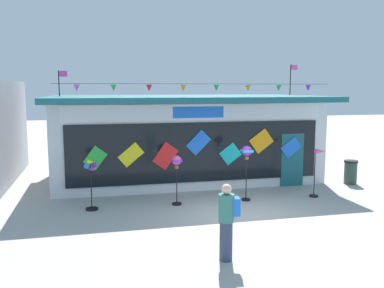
# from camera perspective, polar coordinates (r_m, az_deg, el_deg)

# --- Properties ---
(ground_plane) EXTENTS (80.00, 80.00, 0.00)m
(ground_plane) POSITION_cam_1_polar(r_m,az_deg,el_deg) (12.53, 6.81, -9.59)
(ground_plane) COLOR #ADAAA5
(kite_shop_building) EXTENTS (10.59, 6.38, 4.71)m
(kite_shop_building) POSITION_cam_1_polar(r_m,az_deg,el_deg) (17.46, -1.28, 1.10)
(kite_shop_building) COLOR silver
(kite_shop_building) RESTS_ON ground_plane
(wind_spinner_far_left) EXTENTS (0.39, 0.38, 1.58)m
(wind_spinner_far_left) POSITION_cam_1_polar(r_m,az_deg,el_deg) (13.07, -13.56, -4.73)
(wind_spinner_far_left) COLOR black
(wind_spinner_far_left) RESTS_ON ground_plane
(wind_spinner_left) EXTENTS (0.31, 0.31, 1.59)m
(wind_spinner_left) POSITION_cam_1_polar(r_m,az_deg,el_deg) (13.25, -2.10, -3.16)
(wind_spinner_left) COLOR black
(wind_spinner_left) RESTS_ON ground_plane
(wind_spinner_center_left) EXTENTS (0.35, 0.35, 1.83)m
(wind_spinner_center_left) POSITION_cam_1_polar(r_m,az_deg,el_deg) (13.81, 7.43, -1.66)
(wind_spinner_center_left) COLOR black
(wind_spinner_center_left) RESTS_ON ground_plane
(wind_spinner_center_right) EXTENTS (0.53, 0.30, 1.66)m
(wind_spinner_center_right) POSITION_cam_1_polar(r_m,az_deg,el_deg) (14.89, 16.73, -2.79)
(wind_spinner_center_right) COLOR black
(wind_spinner_center_right) RESTS_ON ground_plane
(person_near_camera) EXTENTS (0.46, 0.34, 1.68)m
(person_near_camera) POSITION_cam_1_polar(r_m,az_deg,el_deg) (9.13, 4.79, -10.29)
(person_near_camera) COLOR #333D56
(person_near_camera) RESTS_ON ground_plane
(trash_bin) EXTENTS (0.52, 0.52, 0.92)m
(trash_bin) POSITION_cam_1_polar(r_m,az_deg,el_deg) (17.41, 20.74, -3.57)
(trash_bin) COLOR #2D4238
(trash_bin) RESTS_ON ground_plane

